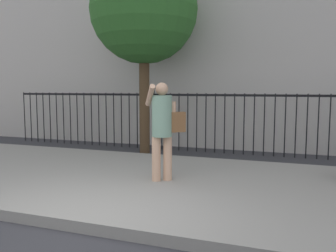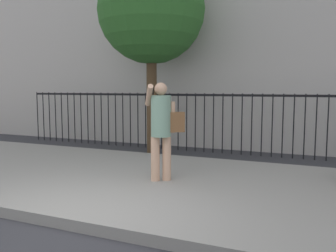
# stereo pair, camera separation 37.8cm
# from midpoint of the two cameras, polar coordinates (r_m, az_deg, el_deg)

# --- Properties ---
(ground_plane) EXTENTS (60.00, 60.00, 0.00)m
(ground_plane) POSITION_cam_midpoint_polar(r_m,az_deg,el_deg) (4.69, -17.08, -15.94)
(ground_plane) COLOR #333338
(sidewalk) EXTENTS (28.00, 4.40, 0.15)m
(sidewalk) POSITION_cam_midpoint_polar(r_m,az_deg,el_deg) (6.46, -5.07, -8.88)
(sidewalk) COLOR gray
(sidewalk) RESTS_ON ground
(iron_fence) EXTENTS (12.03, 0.04, 1.60)m
(iron_fence) POSITION_cam_midpoint_polar(r_m,az_deg,el_deg) (9.74, 4.21, 1.81)
(iron_fence) COLOR black
(iron_fence) RESTS_ON ground
(pedestrian_on_phone) EXTENTS (0.72, 0.62, 1.68)m
(pedestrian_on_phone) POSITION_cam_midpoint_polar(r_m,az_deg,el_deg) (6.09, -2.51, 0.29)
(pedestrian_on_phone) COLOR tan
(pedestrian_on_phone) RESTS_ON sidewalk
(street_tree_near) EXTENTS (2.79, 2.79, 5.15)m
(street_tree_near) POSITION_cam_midpoint_polar(r_m,az_deg,el_deg) (9.76, -5.03, 17.85)
(street_tree_near) COLOR #4C3823
(street_tree_near) RESTS_ON ground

